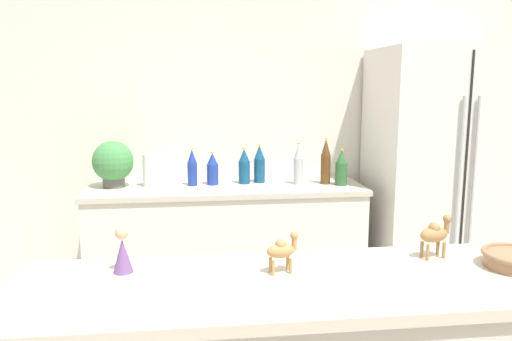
{
  "coord_description": "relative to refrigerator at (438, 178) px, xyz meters",
  "views": [
    {
      "loc": [
        -0.53,
        -1.01,
        1.57
      ],
      "look_at": [
        -0.23,
        1.38,
        1.16
      ],
      "focal_mm": 35.0,
      "sensor_mm": 36.0,
      "label": 1
    }
  ],
  "objects": [
    {
      "name": "wall_back",
      "position": [
        -1.2,
        0.4,
        0.36
      ],
      "size": [
        8.0,
        0.06,
        2.55
      ],
      "color": "silver",
      "rests_on": "ground_plane"
    },
    {
      "name": "back_bottle_3",
      "position": [
        -1.39,
        0.13,
        0.09
      ],
      "size": [
        0.08,
        0.08,
        0.26
      ],
      "color": "navy",
      "rests_on": "back_counter"
    },
    {
      "name": "back_bottle_4",
      "position": [
        -1.76,
        0.1,
        0.09
      ],
      "size": [
        0.07,
        0.07,
        0.26
      ],
      "color": "navy",
      "rests_on": "back_counter"
    },
    {
      "name": "camel_figurine",
      "position": [
        -0.94,
        -1.82,
        0.17
      ],
      "size": [
        0.12,
        0.07,
        0.15
      ],
      "color": "olive",
      "rests_on": "bar_counter"
    },
    {
      "name": "potted_plant",
      "position": [
        -2.29,
        0.11,
        0.14
      ],
      "size": [
        0.28,
        0.28,
        0.32
      ],
      "color": "#595451",
      "rests_on": "back_counter"
    },
    {
      "name": "refrigerator",
      "position": [
        0.0,
        0.0,
        0.0
      ],
      "size": [
        0.93,
        0.73,
        1.83
      ],
      "color": "silver",
      "rests_on": "ground_plane"
    },
    {
      "name": "back_bottle_5",
      "position": [
        -0.72,
        -0.01,
        0.09
      ],
      "size": [
        0.08,
        0.08,
        0.25
      ],
      "color": "#2D6033",
      "rests_on": "back_counter"
    },
    {
      "name": "back_bottle_6",
      "position": [
        -1.02,
        0.06,
        0.11
      ],
      "size": [
        0.07,
        0.07,
        0.29
      ],
      "color": "#B2B7BC",
      "rests_on": "back_counter"
    },
    {
      "name": "paper_towel_roll",
      "position": [
        -2.04,
        0.1,
        0.08
      ],
      "size": [
        0.1,
        0.1,
        0.23
      ],
      "color": "white",
      "rests_on": "back_counter"
    },
    {
      "name": "camel_figurine_second",
      "position": [
        -1.47,
        -1.89,
        0.16
      ],
      "size": [
        0.1,
        0.06,
        0.13
      ],
      "color": "#A87F4C",
      "rests_on": "bar_counter"
    },
    {
      "name": "back_bottle_1",
      "position": [
        -1.61,
        0.12,
        0.08
      ],
      "size": [
        0.08,
        0.08,
        0.23
      ],
      "color": "navy",
      "rests_on": "back_counter"
    },
    {
      "name": "back_bottle_2",
      "position": [
        -1.28,
        0.16,
        0.1
      ],
      "size": [
        0.08,
        0.08,
        0.28
      ],
      "color": "navy",
      "rests_on": "back_counter"
    },
    {
      "name": "back_bottle_0",
      "position": [
        -0.82,
        0.05,
        0.13
      ],
      "size": [
        0.07,
        0.07,
        0.33
      ],
      "color": "brown",
      "rests_on": "back_counter"
    },
    {
      "name": "wise_man_figurine_crimson",
      "position": [
        -1.96,
        -1.83,
        0.15
      ],
      "size": [
        0.06,
        0.06,
        0.15
      ],
      "color": "#6B4784",
      "rests_on": "bar_counter"
    },
    {
      "name": "back_counter",
      "position": [
        -1.52,
        0.07,
        -0.47
      ],
      "size": [
        1.9,
        0.63,
        0.88
      ],
      "color": "silver",
      "rests_on": "ground_plane"
    }
  ]
}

